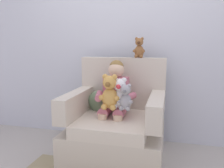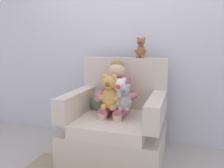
{
  "view_description": "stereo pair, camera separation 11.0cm",
  "coord_description": "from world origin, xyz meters",
  "px_view_note": "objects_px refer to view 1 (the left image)",
  "views": [
    {
      "loc": [
        0.54,
        -2.22,
        1.2
      ],
      "look_at": [
        -0.03,
        -0.05,
        0.82
      ],
      "focal_mm": 36.26,
      "sensor_mm": 36.0,
      "label": 1
    },
    {
      "loc": [
        0.64,
        -2.19,
        1.2
      ],
      "look_at": [
        -0.03,
        -0.05,
        0.82
      ],
      "focal_mm": 36.26,
      "sensor_mm": 36.0,
      "label": 2
    }
  ],
  "objects_px": {
    "plush_grey": "(125,98)",
    "plush_white": "(120,94)",
    "seated_child": "(115,95)",
    "plush_brown_on_backrest": "(139,48)",
    "throw_pillow": "(99,102)",
    "armchair": "(117,126)",
    "plush_honey": "(110,93)"
  },
  "relations": [
    {
      "from": "plush_grey",
      "to": "plush_white",
      "type": "xyz_separation_m",
      "value": [
        -0.07,
        0.04,
        0.02
      ]
    },
    {
      "from": "plush_grey",
      "to": "plush_white",
      "type": "distance_m",
      "value": 0.08
    },
    {
      "from": "plush_honey",
      "to": "plush_white",
      "type": "height_order",
      "value": "plush_honey"
    },
    {
      "from": "armchair",
      "to": "throw_pillow",
      "type": "height_order",
      "value": "armchair"
    },
    {
      "from": "armchair",
      "to": "plush_honey",
      "type": "bearing_deg",
      "value": -102.2
    },
    {
      "from": "plush_honey",
      "to": "plush_white",
      "type": "bearing_deg",
      "value": 42.76
    },
    {
      "from": "seated_child",
      "to": "plush_honey",
      "type": "relative_size",
      "value": 2.36
    },
    {
      "from": "armchair",
      "to": "plush_grey",
      "type": "height_order",
      "value": "armchair"
    },
    {
      "from": "throw_pillow",
      "to": "seated_child",
      "type": "bearing_deg",
      "value": -24.8
    },
    {
      "from": "plush_white",
      "to": "plush_brown_on_backrest",
      "type": "distance_m",
      "value": 0.64
    },
    {
      "from": "plush_grey",
      "to": "plush_white",
      "type": "relative_size",
      "value": 0.83
    },
    {
      "from": "seated_child",
      "to": "armchair",
      "type": "bearing_deg",
      "value": -47.71
    },
    {
      "from": "plush_honey",
      "to": "throw_pillow",
      "type": "height_order",
      "value": "plush_honey"
    },
    {
      "from": "seated_child",
      "to": "plush_honey",
      "type": "xyz_separation_m",
      "value": [
        -0.01,
        -0.18,
        0.06
      ]
    },
    {
      "from": "plush_brown_on_backrest",
      "to": "throw_pillow",
      "type": "xyz_separation_m",
      "value": [
        -0.42,
        -0.2,
        -0.6
      ]
    },
    {
      "from": "plush_white",
      "to": "throw_pillow",
      "type": "xyz_separation_m",
      "value": [
        -0.29,
        0.23,
        -0.16
      ]
    },
    {
      "from": "armchair",
      "to": "throw_pillow",
      "type": "relative_size",
      "value": 4.11
    },
    {
      "from": "plush_grey",
      "to": "throw_pillow",
      "type": "xyz_separation_m",
      "value": [
        -0.36,
        0.27,
        -0.13
      ]
    },
    {
      "from": "plush_brown_on_backrest",
      "to": "throw_pillow",
      "type": "distance_m",
      "value": 0.76
    },
    {
      "from": "armchair",
      "to": "plush_brown_on_backrest",
      "type": "xyz_separation_m",
      "value": [
        0.18,
        0.32,
        0.83
      ]
    },
    {
      "from": "seated_child",
      "to": "throw_pillow",
      "type": "xyz_separation_m",
      "value": [
        -0.21,
        0.1,
        -0.11
      ]
    },
    {
      "from": "seated_child",
      "to": "throw_pillow",
      "type": "bearing_deg",
      "value": 149.38
    },
    {
      "from": "plush_brown_on_backrest",
      "to": "throw_pillow",
      "type": "bearing_deg",
      "value": -142.15
    },
    {
      "from": "seated_child",
      "to": "plush_grey",
      "type": "xyz_separation_m",
      "value": [
        0.15,
        -0.18,
        0.02
      ]
    },
    {
      "from": "armchair",
      "to": "plush_grey",
      "type": "relative_size",
      "value": 4.07
    },
    {
      "from": "plush_white",
      "to": "plush_grey",
      "type": "bearing_deg",
      "value": -35.43
    },
    {
      "from": "seated_child",
      "to": "plush_brown_on_backrest",
      "type": "distance_m",
      "value": 0.61
    },
    {
      "from": "seated_child",
      "to": "throw_pillow",
      "type": "height_order",
      "value": "seated_child"
    },
    {
      "from": "plush_grey",
      "to": "throw_pillow",
      "type": "height_order",
      "value": "plush_grey"
    },
    {
      "from": "plush_white",
      "to": "throw_pillow",
      "type": "bearing_deg",
      "value": 135.99
    },
    {
      "from": "seated_child",
      "to": "plush_brown_on_backrest",
      "type": "xyz_separation_m",
      "value": [
        0.21,
        0.3,
        0.49
      ]
    },
    {
      "from": "armchair",
      "to": "throw_pillow",
      "type": "bearing_deg",
      "value": 152.97
    }
  ]
}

